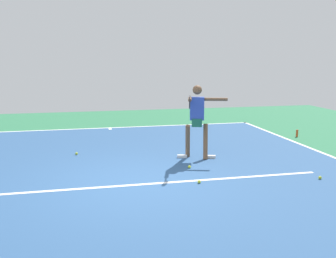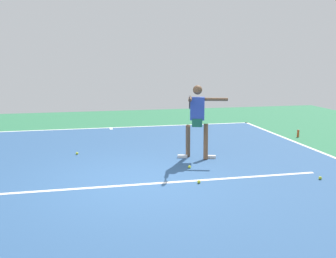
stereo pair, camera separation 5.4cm
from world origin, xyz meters
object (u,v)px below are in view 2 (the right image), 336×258
at_px(tennis_ball_by_baseline, 77,153).
at_px(tennis_ball_far_corner, 320,178).
at_px(tennis_ball_near_service_line, 189,167).
at_px(water_bottle, 298,133).
at_px(tennis_ball_centre_court, 199,182).
at_px(tennis_player, 197,117).

bearing_deg(tennis_ball_by_baseline, tennis_ball_far_corner, 147.03).
xyz_separation_m(tennis_ball_near_service_line, water_bottle, (-4.24, -2.65, 0.08)).
bearing_deg(tennis_ball_far_corner, water_bottle, -114.97).
bearing_deg(tennis_ball_by_baseline, tennis_ball_centre_court, 129.69).
bearing_deg(tennis_ball_near_service_line, water_bottle, -147.95).
relative_size(tennis_player, tennis_ball_by_baseline, 27.33).
bearing_deg(tennis_ball_centre_court, tennis_ball_near_service_line, -95.27).
distance_m(tennis_ball_by_baseline, tennis_ball_far_corner, 5.78).
bearing_deg(tennis_ball_centre_court, tennis_player, -105.31).
height_order(tennis_player, tennis_ball_centre_court, tennis_player).
xyz_separation_m(tennis_player, tennis_ball_near_service_line, (0.41, 0.80, -1.00)).
distance_m(tennis_player, water_bottle, 4.35).
height_order(tennis_ball_far_corner, tennis_ball_near_service_line, same).
height_order(tennis_ball_centre_court, tennis_ball_near_service_line, same).
xyz_separation_m(tennis_ball_far_corner, tennis_ball_near_service_line, (2.38, -1.34, 0.00)).
xyz_separation_m(tennis_player, tennis_ball_by_baseline, (2.88, -1.00, -1.00)).
bearing_deg(tennis_ball_near_service_line, tennis_ball_centre_court, 84.73).
height_order(tennis_player, tennis_ball_near_service_line, tennis_player).
height_order(tennis_ball_by_baseline, tennis_ball_near_service_line, same).
height_order(tennis_ball_by_baseline, water_bottle, water_bottle).
height_order(tennis_ball_by_baseline, tennis_ball_far_corner, same).
bearing_deg(tennis_ball_far_corner, tennis_player, -47.45).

